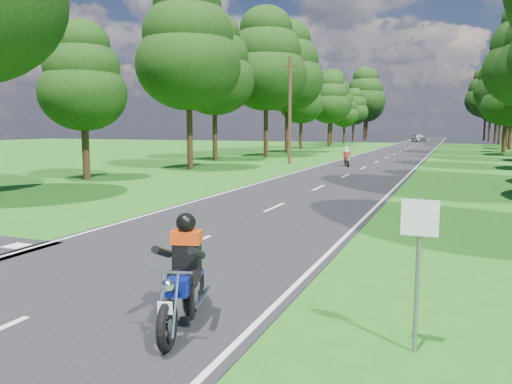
% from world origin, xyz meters
% --- Properties ---
extents(ground, '(160.00, 160.00, 0.00)m').
position_xyz_m(ground, '(0.00, 0.00, 0.00)').
color(ground, '#1E6116').
rests_on(ground, ground).
extents(main_road, '(7.00, 140.00, 0.02)m').
position_xyz_m(main_road, '(0.00, 50.00, 0.01)').
color(main_road, black).
rests_on(main_road, ground).
extents(road_markings, '(7.40, 140.00, 0.01)m').
position_xyz_m(road_markings, '(-0.14, 48.13, 0.02)').
color(road_markings, silver).
rests_on(road_markings, main_road).
extents(treeline, '(40.00, 115.35, 14.78)m').
position_xyz_m(treeline, '(1.43, 60.06, 8.25)').
color(treeline, black).
rests_on(treeline, ground).
extents(telegraph_pole, '(1.20, 0.26, 8.00)m').
position_xyz_m(telegraph_pole, '(-6.00, 28.00, 4.07)').
color(telegraph_pole, '#382616').
rests_on(telegraph_pole, ground).
extents(road_sign, '(0.45, 0.07, 2.00)m').
position_xyz_m(road_sign, '(5.50, -2.01, 1.34)').
color(road_sign, slate).
rests_on(road_sign, ground).
extents(rider_near_blue, '(1.14, 2.04, 1.61)m').
position_xyz_m(rider_near_blue, '(2.35, -2.40, 0.83)').
color(rider_near_blue, navy).
rests_on(rider_near_blue, main_road).
extents(rider_far_red, '(1.09, 1.77, 1.40)m').
position_xyz_m(rider_far_red, '(-1.36, 26.89, 0.72)').
color(rider_far_red, '#A9260D').
rests_on(rider_far_red, main_road).
extents(distant_car, '(3.08, 4.64, 1.47)m').
position_xyz_m(distant_car, '(-0.53, 85.00, 0.75)').
color(distant_car, '#B9BDC1').
rests_on(distant_car, main_road).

